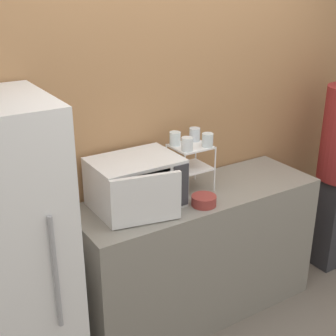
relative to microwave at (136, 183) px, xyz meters
The scene contains 10 objects.
ground_plane 1.20m from the microwave, 36.92° to the right, with size 12.00×12.00×0.00m, color #6B6056.
wall_back 0.56m from the microwave, 31.70° to the left, with size 8.00×0.06×2.60m.
counter 0.75m from the microwave, ahead, with size 1.66×0.55×0.92m.
microwave is the anchor object (origin of this frame).
dish_rack 0.43m from the microwave, ahead, with size 0.24×0.22×0.30m.
glass_front_left 0.40m from the microwave, ahead, with size 0.07×0.07×0.09m.
glass_back_right 0.54m from the microwave, 11.82° to the left, with size 0.07×0.07×0.09m.
glass_front_right 0.54m from the microwave, ahead, with size 0.07×0.07×0.09m.
glass_back_left 0.41m from the microwave, 16.61° to the left, with size 0.07×0.07×0.09m.
bowl 0.43m from the microwave, 30.64° to the right, with size 0.15×0.15×0.06m.
Camera 1 is at (-1.63, -1.93, 2.21)m, focal length 50.00 mm.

